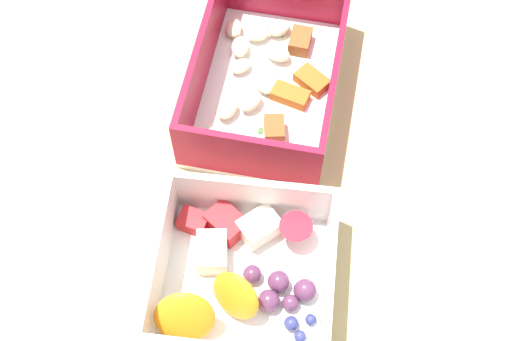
% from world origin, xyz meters
% --- Properties ---
extents(table_surface, '(0.80, 0.80, 0.02)m').
position_xyz_m(table_surface, '(0.00, 0.00, 0.01)').
color(table_surface, tan).
rests_on(table_surface, ground).
extents(pasta_container, '(0.21, 0.14, 0.07)m').
position_xyz_m(pasta_container, '(-0.12, -0.01, 0.04)').
color(pasta_container, white).
rests_on(pasta_container, table_surface).
extents(fruit_bowl, '(0.15, 0.15, 0.06)m').
position_xyz_m(fruit_bowl, '(0.08, -0.01, 0.04)').
color(fruit_bowl, white).
rests_on(fruit_bowl, table_surface).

